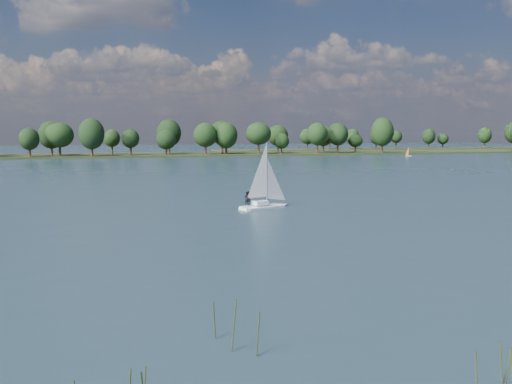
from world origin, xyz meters
The scene contains 6 objects.
ground centered at (0.00, 100.00, 0.00)m, with size 700.00×700.00×0.00m, color #233342.
far_shore centered at (0.00, 212.00, 0.00)m, with size 660.00×40.00×1.50m, color black.
far_shore_back centered at (160.00, 260.00, 0.00)m, with size 220.00×30.00×1.40m, color black.
sailboat centered at (0.33, 37.83, 2.39)m, with size 6.70×4.10×8.54m.
dinghy_orange centered at (109.05, 174.57, 0.90)m, with size 2.57×1.76×3.82m.
treeline centered at (-4.63, 207.42, 8.19)m, with size 562.52×73.71×18.86m.
Camera 1 is at (-21.84, -28.62, 9.27)m, focal length 40.00 mm.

